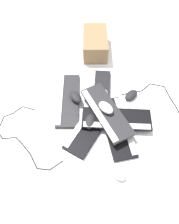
{
  "coord_description": "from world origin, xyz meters",
  "views": [
    {
      "loc": [
        -0.3,
        0.7,
        1.25
      ],
      "look_at": [
        -0.08,
        -0.02,
        0.04
      ],
      "focal_mm": 35.0,
      "sensor_mm": 36.0,
      "label": 1
    }
  ],
  "objects_px": {
    "keyboard_0": "(68,100)",
    "keyboard_2": "(117,127)",
    "mouse_6": "(118,173)",
    "keyboard_1": "(90,125)",
    "cardboard_box": "(95,43)",
    "mouse_0": "(106,108)",
    "mouse_1": "(134,111)",
    "mouse_3": "(100,92)",
    "mouse_2": "(90,121)",
    "keyboard_5": "(106,112)",
    "mouse_4": "(131,95)",
    "mouse_5": "(76,97)",
    "keyboard_4": "(116,119)",
    "keyboard_3": "(99,95)"
  },
  "relations": [
    {
      "from": "mouse_3",
      "to": "mouse_6",
      "type": "bearing_deg",
      "value": -59.28
    },
    {
      "from": "mouse_0",
      "to": "cardboard_box",
      "type": "relative_size",
      "value": 0.35
    },
    {
      "from": "keyboard_2",
      "to": "mouse_0",
      "type": "xyz_separation_m",
      "value": [
        0.1,
        -0.06,
        0.1
      ]
    },
    {
      "from": "keyboard_1",
      "to": "keyboard_0",
      "type": "bearing_deg",
      "value": -35.22
    },
    {
      "from": "keyboard_1",
      "to": "mouse_6",
      "type": "distance_m",
      "value": 0.35
    },
    {
      "from": "mouse_3",
      "to": "cardboard_box",
      "type": "relative_size",
      "value": 0.35
    },
    {
      "from": "mouse_0",
      "to": "cardboard_box",
      "type": "height_order",
      "value": "cardboard_box"
    },
    {
      "from": "keyboard_1",
      "to": "keyboard_5",
      "type": "height_order",
      "value": "keyboard_5"
    },
    {
      "from": "keyboard_3",
      "to": "mouse_4",
      "type": "distance_m",
      "value": 0.23
    },
    {
      "from": "mouse_5",
      "to": "keyboard_2",
      "type": "bearing_deg",
      "value": 16.55
    },
    {
      "from": "keyboard_3",
      "to": "mouse_2",
      "type": "xyz_separation_m",
      "value": [
        -0.01,
        0.24,
        0.04
      ]
    },
    {
      "from": "mouse_6",
      "to": "mouse_0",
      "type": "bearing_deg",
      "value": 144.95
    },
    {
      "from": "keyboard_4",
      "to": "mouse_2",
      "type": "relative_size",
      "value": 4.21
    },
    {
      "from": "keyboard_4",
      "to": "mouse_1",
      "type": "bearing_deg",
      "value": -131.74
    },
    {
      "from": "mouse_2",
      "to": "mouse_1",
      "type": "bearing_deg",
      "value": -62.54
    },
    {
      "from": "mouse_3",
      "to": "keyboard_5",
      "type": "bearing_deg",
      "value": -57.95
    },
    {
      "from": "mouse_0",
      "to": "mouse_1",
      "type": "xyz_separation_m",
      "value": [
        -0.18,
        -0.09,
        -0.09
      ]
    },
    {
      "from": "keyboard_4",
      "to": "mouse_4",
      "type": "height_order",
      "value": "keyboard_4"
    },
    {
      "from": "mouse_2",
      "to": "mouse_5",
      "type": "distance_m",
      "value": 0.21
    },
    {
      "from": "keyboard_1",
      "to": "mouse_2",
      "type": "relative_size",
      "value": 4.2
    },
    {
      "from": "mouse_1",
      "to": "mouse_4",
      "type": "relative_size",
      "value": 1.0
    },
    {
      "from": "keyboard_4",
      "to": "mouse_4",
      "type": "xyz_separation_m",
      "value": [
        -0.05,
        -0.24,
        -0.02
      ]
    },
    {
      "from": "mouse_2",
      "to": "keyboard_2",
      "type": "bearing_deg",
      "value": -87.27
    },
    {
      "from": "keyboard_3",
      "to": "mouse_6",
      "type": "relative_size",
      "value": 4.2
    },
    {
      "from": "mouse_2",
      "to": "mouse_5",
      "type": "height_order",
      "value": "same"
    },
    {
      "from": "keyboard_1",
      "to": "mouse_4",
      "type": "distance_m",
      "value": 0.37
    },
    {
      "from": "keyboard_1",
      "to": "mouse_6",
      "type": "bearing_deg",
      "value": 133.51
    },
    {
      "from": "mouse_1",
      "to": "mouse_3",
      "type": "xyz_separation_m",
      "value": [
        0.26,
        -0.07,
        0.03
      ]
    },
    {
      "from": "keyboard_0",
      "to": "keyboard_2",
      "type": "distance_m",
      "value": 0.39
    },
    {
      "from": "mouse_6",
      "to": "keyboard_0",
      "type": "bearing_deg",
      "value": 167.86
    },
    {
      "from": "keyboard_0",
      "to": "mouse_1",
      "type": "xyz_separation_m",
      "value": [
        -0.46,
        -0.04,
        0.01
      ]
    },
    {
      "from": "keyboard_1",
      "to": "mouse_3",
      "type": "distance_m",
      "value": 0.26
    },
    {
      "from": "keyboard_1",
      "to": "mouse_5",
      "type": "xyz_separation_m",
      "value": [
        0.15,
        -0.16,
        0.04
      ]
    },
    {
      "from": "keyboard_5",
      "to": "mouse_4",
      "type": "relative_size",
      "value": 3.81
    },
    {
      "from": "keyboard_1",
      "to": "mouse_0",
      "type": "distance_m",
      "value": 0.16
    },
    {
      "from": "mouse_0",
      "to": "mouse_4",
      "type": "xyz_separation_m",
      "value": [
        -0.13,
        -0.21,
        -0.09
      ]
    },
    {
      "from": "mouse_1",
      "to": "mouse_3",
      "type": "height_order",
      "value": "mouse_3"
    },
    {
      "from": "keyboard_0",
      "to": "mouse_6",
      "type": "bearing_deg",
      "value": 138.29
    },
    {
      "from": "keyboard_0",
      "to": "keyboard_3",
      "type": "distance_m",
      "value": 0.22
    },
    {
      "from": "mouse_2",
      "to": "mouse_6",
      "type": "relative_size",
      "value": 1.0
    },
    {
      "from": "mouse_2",
      "to": "mouse_6",
      "type": "height_order",
      "value": "mouse_2"
    },
    {
      "from": "keyboard_4",
      "to": "cardboard_box",
      "type": "xyz_separation_m",
      "value": [
        0.32,
        -0.61,
        0.03
      ]
    },
    {
      "from": "mouse_3",
      "to": "cardboard_box",
      "type": "bearing_deg",
      "value": 115.84
    },
    {
      "from": "mouse_3",
      "to": "mouse_6",
      "type": "height_order",
      "value": "mouse_3"
    },
    {
      "from": "keyboard_2",
      "to": "cardboard_box",
      "type": "distance_m",
      "value": 0.73
    },
    {
      "from": "mouse_6",
      "to": "mouse_5",
      "type": "bearing_deg",
      "value": 163.0
    },
    {
      "from": "keyboard_2",
      "to": "keyboard_3",
      "type": "relative_size",
      "value": 0.99
    },
    {
      "from": "cardboard_box",
      "to": "keyboard_3",
      "type": "bearing_deg",
      "value": 109.52
    },
    {
      "from": "keyboard_1",
      "to": "cardboard_box",
      "type": "relative_size",
      "value": 1.47
    },
    {
      "from": "mouse_6",
      "to": "keyboard_2",
      "type": "bearing_deg",
      "value": 133.21
    }
  ]
}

